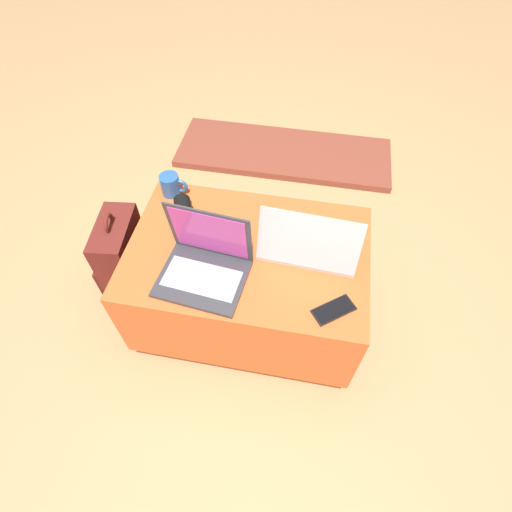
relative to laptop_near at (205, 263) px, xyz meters
name	(u,v)px	position (x,y,z in m)	size (l,w,h in m)	color
ground_plane	(249,309)	(0.13, 0.13, -0.53)	(14.00, 14.00, 0.00)	tan
ottoman	(249,283)	(0.13, 0.13, -0.29)	(0.97, 0.65, 0.47)	maroon
laptop_near	(205,263)	(0.00, 0.00, 0.00)	(0.35, 0.29, 0.27)	#333338
laptop_far	(309,244)	(0.37, 0.17, -0.01)	(0.39, 0.25, 0.24)	#B7B7BC
cell_phone	(334,310)	(0.49, -0.08, -0.05)	(0.17, 0.15, 0.01)	black
backpack	(123,259)	(-0.48, 0.17, -0.31)	(0.22, 0.31, 0.51)	#5B1E19
wrist_brace	(184,215)	(-0.16, 0.24, -0.02)	(0.14, 0.20, 0.07)	black
coffee_mug	(171,185)	(-0.26, 0.39, -0.01)	(0.12, 0.08, 0.10)	#285693
fireplace_hearth	(284,153)	(0.13, 1.34, -0.50)	(1.40, 0.50, 0.04)	brown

